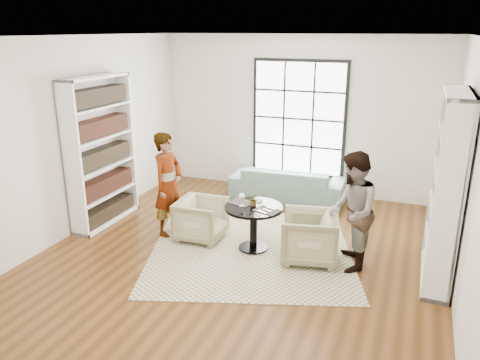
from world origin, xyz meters
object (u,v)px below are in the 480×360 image
at_px(sofa, 287,183).
at_px(wine_glass_right, 259,202).
at_px(wine_glass_left, 242,197).
at_px(armchair_left, 201,219).
at_px(armchair_right, 309,237).
at_px(pedestal_table, 254,218).
at_px(person_left, 168,185).
at_px(person_right, 352,212).
at_px(flower_centerpiece, 254,200).

distance_m(sofa, wine_glass_right, 2.47).
height_order(wine_glass_left, wine_glass_right, wine_glass_right).
height_order(sofa, armchair_left, armchair_left).
bearing_deg(armchair_right, pedestal_table, -103.85).
height_order(person_left, person_right, person_left).
bearing_deg(person_right, person_left, -102.85).
xyz_separation_m(person_right, wine_glass_right, (-1.25, -0.11, 0.01)).
xyz_separation_m(wine_glass_right, flower_centerpiece, (-0.14, 0.17, -0.05)).
bearing_deg(wine_glass_left, person_left, 175.36).
height_order(armchair_left, flower_centerpiece, flower_centerpiece).
bearing_deg(pedestal_table, sofa, 93.23).
relative_size(person_left, wine_glass_left, 8.32).
xyz_separation_m(armchair_right, flower_centerpiece, (-0.83, 0.07, 0.42)).
bearing_deg(person_left, sofa, -24.00).
bearing_deg(wine_glass_right, person_right, 4.92).
xyz_separation_m(pedestal_table, flower_centerpiece, (-0.01, 0.04, 0.27)).
xyz_separation_m(armchair_left, flower_centerpiece, (0.86, -0.02, 0.44)).
distance_m(armchair_right, person_right, 0.71).
bearing_deg(wine_glass_left, pedestal_table, 15.93).
relative_size(armchair_left, wine_glass_left, 3.59).
distance_m(pedestal_table, sofa, 2.27).
relative_size(person_left, person_right, 1.01).
distance_m(pedestal_table, flower_centerpiece, 0.28).
bearing_deg(wine_glass_right, wine_glass_left, 162.99).
height_order(sofa, armchair_right, armchair_right).
distance_m(person_right, wine_glass_left, 1.54).
height_order(pedestal_table, person_right, person_right).
bearing_deg(wine_glass_left, person_right, 0.59).
bearing_deg(wine_glass_left, flower_centerpiece, 27.59).
bearing_deg(person_left, wine_glass_left, -88.39).
bearing_deg(pedestal_table, person_right, -1.31).
xyz_separation_m(sofa, flower_centerpiece, (0.12, -2.22, 0.46)).
bearing_deg(pedestal_table, armchair_right, -2.19).
relative_size(sofa, flower_centerpiece, 11.31).
relative_size(pedestal_table, sofa, 0.40).
height_order(pedestal_table, wine_glass_right, wine_glass_right).
xyz_separation_m(pedestal_table, sofa, (-0.13, 2.26, -0.18)).
distance_m(pedestal_table, armchair_right, 0.84).
relative_size(sofa, wine_glass_left, 10.76).
height_order(pedestal_table, armchair_left, pedestal_table).
xyz_separation_m(armchair_right, wine_glass_left, (-0.99, -0.02, 0.46)).
height_order(sofa, wine_glass_right, wine_glass_right).
relative_size(pedestal_table, wine_glass_right, 4.25).
xyz_separation_m(person_left, wine_glass_right, (1.55, -0.19, 0.00)).
distance_m(pedestal_table, wine_glass_left, 0.37).
height_order(pedestal_table, sofa, pedestal_table).
bearing_deg(person_left, armchair_left, -83.75).
xyz_separation_m(armchair_left, armchair_right, (1.69, -0.09, 0.03)).
bearing_deg(pedestal_table, wine_glass_left, -164.07).
xyz_separation_m(pedestal_table, person_right, (1.38, -0.03, 0.31)).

